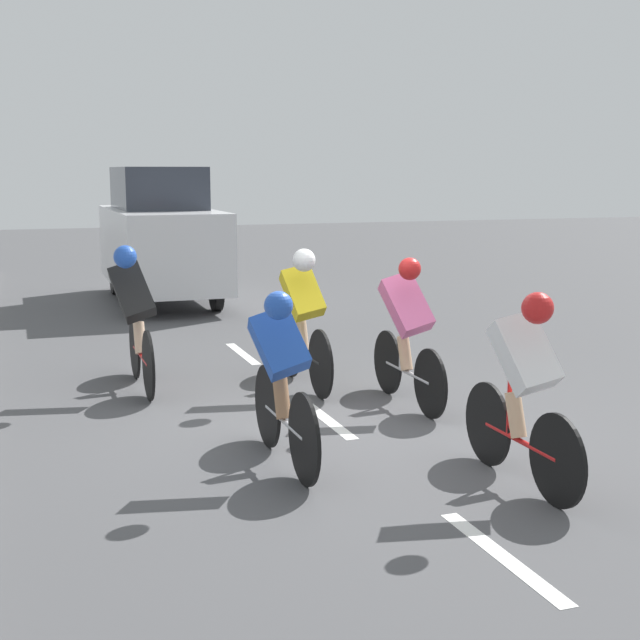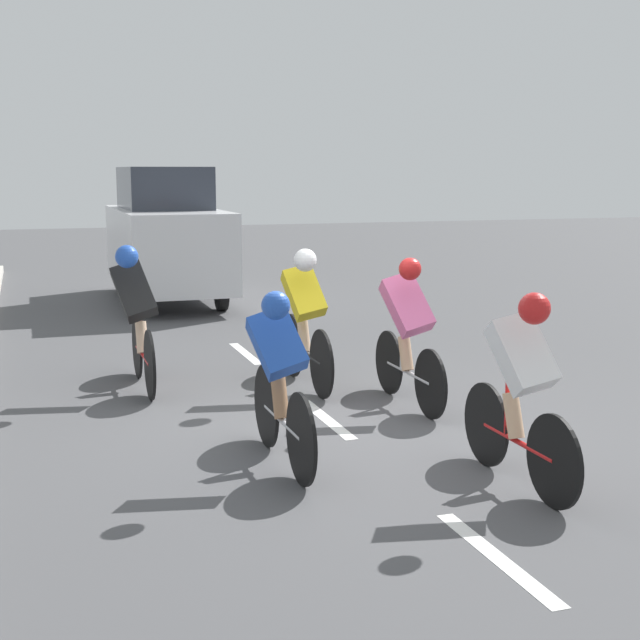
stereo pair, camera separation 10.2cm
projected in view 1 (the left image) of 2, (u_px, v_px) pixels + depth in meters
The scene contains 10 objects.
ground_plane at pixel (337, 427), 8.12m from camera, with size 60.00×60.00×0.00m, color #4C4C4F.
lane_stripe_near at pixel (502, 555), 5.41m from camera, with size 0.12×1.40×0.01m, color white.
lane_stripe_mid at pixel (326, 419), 8.39m from camera, with size 0.12×1.40×0.01m, color white.
lane_stripe_far at pixel (243, 354), 11.37m from camera, with size 0.12×1.40×0.01m, color white.
cyclist_pink at pixel (407, 328), 8.67m from camera, with size 0.46×1.67×1.51m.
cyclist_black at pixel (135, 314), 9.33m from camera, with size 0.48×1.76×1.57m.
cyclist_blue at pixel (282, 375), 6.89m from camera, with size 0.45×1.69×1.44m.
cyclist_yellow at pixel (304, 315), 9.42m from camera, with size 0.43×1.76×1.53m.
cyclist_white at pixel (524, 384), 6.44m from camera, with size 0.42×1.62×1.49m.
support_car at pixel (160, 236), 15.70m from camera, with size 1.70×4.27×2.37m.
Camera 1 is at (2.71, 7.37, 2.31)m, focal length 50.00 mm.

